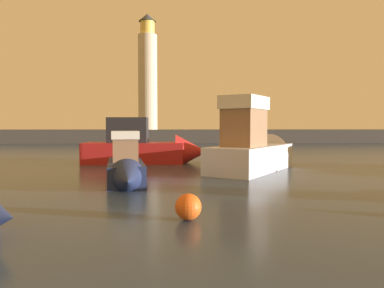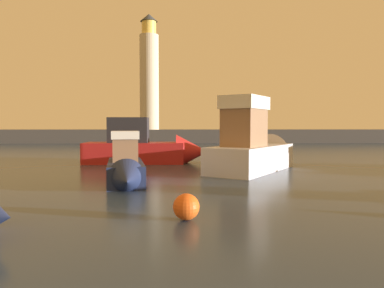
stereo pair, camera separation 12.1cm
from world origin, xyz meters
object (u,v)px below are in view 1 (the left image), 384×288
at_px(lighthouse, 148,75).
at_px(mooring_buoy, 188,207).
at_px(motorboat_0, 150,149).
at_px(motorboat_4, 258,148).
at_px(motorboat_5, 126,167).

bearing_deg(lighthouse, mooring_buoy, -83.77).
xyz_separation_m(motorboat_0, motorboat_4, (7.08, -3.99, 0.25)).
relative_size(lighthouse, motorboat_4, 1.99).
bearing_deg(mooring_buoy, lighthouse, 96.23).
distance_m(motorboat_5, mooring_buoy, 7.10).
bearing_deg(motorboat_0, lighthouse, 95.08).
distance_m(lighthouse, mooring_buoy, 49.58).
relative_size(motorboat_4, motorboat_5, 1.49).
bearing_deg(lighthouse, motorboat_5, -86.52).
height_order(motorboat_4, mooring_buoy, motorboat_4).
distance_m(lighthouse, motorboat_4, 38.60).
bearing_deg(motorboat_5, motorboat_0, 88.08).
bearing_deg(motorboat_0, mooring_buoy, -81.49).
distance_m(motorboat_4, motorboat_5, 9.29).
xyz_separation_m(lighthouse, motorboat_5, (2.53, -41.62, -10.11)).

